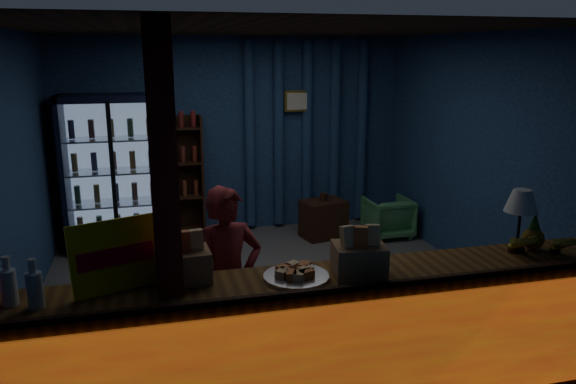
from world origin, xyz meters
name	(u,v)px	position (x,y,z in m)	size (l,w,h in m)	color
ground	(270,292)	(0.00, 0.00, 0.00)	(4.60, 4.60, 0.00)	#515154
room_walls	(269,141)	(0.00, 0.00, 1.57)	(4.60, 4.60, 4.60)	navy
counter	(330,340)	(0.00, -1.91, 0.48)	(4.40, 0.57, 0.99)	brown
support_post	(168,238)	(-1.05, -1.90, 1.30)	(0.16, 0.16, 2.60)	maroon
beverage_cooler	(115,173)	(-1.55, 1.92, 0.93)	(1.20, 0.62, 1.90)	black
bottle_shelf	(184,178)	(-0.70, 2.06, 0.79)	(0.50, 0.28, 1.60)	#371B11
curtain_folds	(307,134)	(1.00, 2.14, 1.30)	(1.74, 0.14, 2.50)	navy
framed_picture	(298,101)	(0.85, 2.10, 1.75)	(0.36, 0.04, 0.28)	gold
shopkeeper	(229,282)	(-0.61, -1.32, 0.73)	(0.53, 0.35, 1.46)	maroon
green_chair	(388,217)	(1.90, 1.37, 0.26)	(0.56, 0.58, 0.53)	#4F9F5B
side_table	(323,219)	(1.06, 1.55, 0.25)	(0.62, 0.50, 0.60)	#371B11
yellow_sign	(116,255)	(-1.36, -1.78, 1.18)	(0.57, 0.30, 0.45)	yellow
snack_box_left	(359,258)	(0.18, -1.94, 1.08)	(0.37, 0.32, 0.35)	#957548
snack_box_centre	(185,263)	(-0.94, -1.74, 1.07)	(0.33, 0.28, 0.34)	#957548
pastry_tray	(296,275)	(-0.24, -1.89, 0.97)	(0.44, 0.44, 0.07)	silver
banana_bunches	(539,243)	(1.60, -1.90, 1.04)	(0.54, 0.31, 0.18)	gold
table_lamp	(521,203)	(1.50, -1.79, 1.32)	(0.24, 0.24, 0.47)	black
pineapple	(533,235)	(1.62, -1.80, 1.07)	(0.16, 0.16, 0.28)	#97681B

